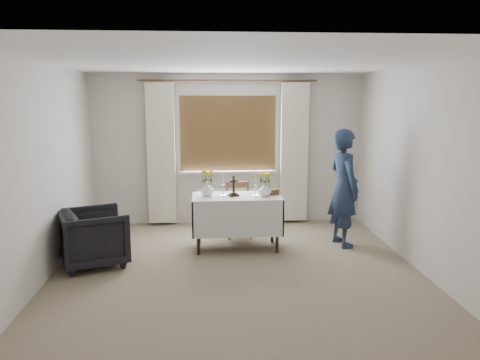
% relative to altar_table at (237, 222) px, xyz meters
% --- Properties ---
extents(ground, '(5.00, 5.00, 0.00)m').
position_rel_altar_table_xyz_m(ground, '(-0.06, -1.09, -0.38)').
color(ground, gray).
rests_on(ground, ground).
extents(altar_table, '(1.24, 0.64, 0.76)m').
position_rel_altar_table_xyz_m(altar_table, '(0.00, 0.00, 0.00)').
color(altar_table, white).
rests_on(altar_table, ground).
extents(wooden_chair, '(0.40, 0.40, 0.83)m').
position_rel_altar_table_xyz_m(wooden_chair, '(0.07, 0.59, 0.03)').
color(wooden_chair, brown).
rests_on(wooden_chair, ground).
extents(armchair, '(1.03, 1.01, 0.72)m').
position_rel_altar_table_xyz_m(armchair, '(-1.86, -0.52, -0.02)').
color(armchair, black).
rests_on(armchair, ground).
extents(person, '(0.53, 0.69, 1.69)m').
position_rel_altar_table_xyz_m(person, '(1.53, 0.05, 0.46)').
color(person, navy).
rests_on(person, ground).
extents(radiator, '(1.10, 0.10, 0.60)m').
position_rel_altar_table_xyz_m(radiator, '(-0.06, 1.33, -0.08)').
color(radiator, white).
rests_on(radiator, ground).
extents(wooden_cross, '(0.16, 0.14, 0.28)m').
position_rel_altar_table_xyz_m(wooden_cross, '(-0.05, -0.02, 0.52)').
color(wooden_cross, black).
rests_on(wooden_cross, altar_table).
extents(candlestick_left, '(0.11, 0.11, 0.33)m').
position_rel_altar_table_xyz_m(candlestick_left, '(-0.19, 0.01, 0.55)').
color(candlestick_left, white).
rests_on(candlestick_left, altar_table).
extents(candlestick_right, '(0.10, 0.10, 0.30)m').
position_rel_altar_table_xyz_m(candlestick_right, '(0.26, -0.02, 0.53)').
color(candlestick_right, white).
rests_on(candlestick_right, altar_table).
extents(flower_vase_left, '(0.23, 0.23, 0.19)m').
position_rel_altar_table_xyz_m(flower_vase_left, '(-0.41, 0.03, 0.48)').
color(flower_vase_left, white).
rests_on(flower_vase_left, altar_table).
extents(flower_vase_right, '(0.23, 0.23, 0.19)m').
position_rel_altar_table_xyz_m(flower_vase_right, '(0.39, -0.06, 0.47)').
color(flower_vase_right, white).
rests_on(flower_vase_right, altar_table).
extents(wicker_basket, '(0.25, 0.25, 0.08)m').
position_rel_altar_table_xyz_m(wicker_basket, '(0.51, 0.08, 0.42)').
color(wicker_basket, brown).
rests_on(wicker_basket, altar_table).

